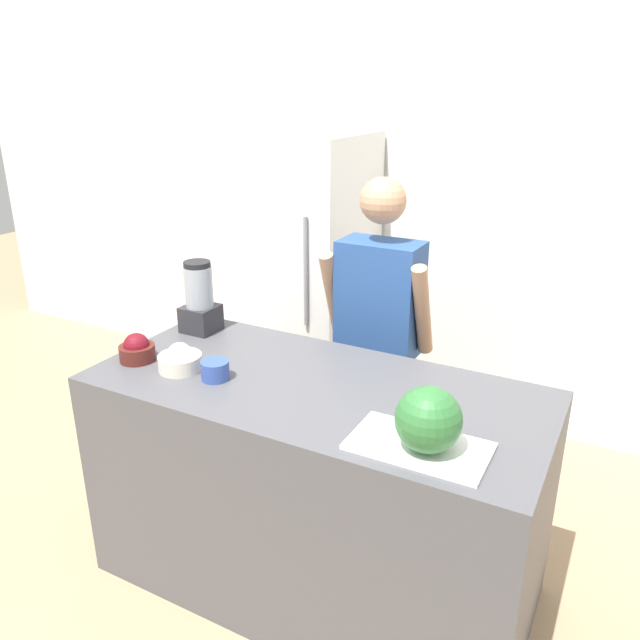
% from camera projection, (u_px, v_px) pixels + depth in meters
% --- Properties ---
extents(wall_back, '(8.00, 0.06, 2.60)m').
position_uv_depth(wall_back, '(456.00, 211.00, 3.67)').
color(wall_back, white).
rests_on(wall_back, ground_plane).
extents(counter_island, '(1.75, 0.81, 0.93)m').
position_uv_depth(counter_island, '(315.00, 487.00, 2.54)').
color(counter_island, '#4C4C51').
rests_on(counter_island, ground_plane).
extents(refrigerator, '(0.69, 0.74, 1.74)m').
position_uv_depth(refrigerator, '(306.00, 280.00, 3.84)').
color(refrigerator, white).
rests_on(refrigerator, ground_plane).
extents(person, '(0.52, 0.26, 1.62)m').
position_uv_depth(person, '(378.00, 341.00, 3.03)').
color(person, '#333338').
rests_on(person, ground_plane).
extents(cutting_board, '(0.44, 0.25, 0.01)m').
position_uv_depth(cutting_board, '(419.00, 446.00, 1.96)').
color(cutting_board, white).
rests_on(cutting_board, counter_island).
extents(watermelon, '(0.21, 0.21, 0.21)m').
position_uv_depth(watermelon, '(428.00, 420.00, 1.89)').
color(watermelon, '#2D6B33').
rests_on(watermelon, cutting_board).
extents(bowl_cherries, '(0.15, 0.15, 0.12)m').
position_uv_depth(bowl_cherries, '(137.00, 350.00, 2.56)').
color(bowl_cherries, '#511E19').
rests_on(bowl_cherries, counter_island).
extents(bowl_cream, '(0.17, 0.17, 0.11)m').
position_uv_depth(bowl_cream, '(180.00, 360.00, 2.48)').
color(bowl_cream, beige).
rests_on(bowl_cream, counter_island).
extents(bowl_small_blue, '(0.11, 0.11, 0.07)m').
position_uv_depth(bowl_small_blue, '(215.00, 370.00, 2.40)').
color(bowl_small_blue, '#334C9E').
rests_on(bowl_small_blue, counter_island).
extents(blender, '(0.15, 0.15, 0.33)m').
position_uv_depth(blender, '(200.00, 300.00, 2.83)').
color(blender, '#28282D').
rests_on(blender, counter_island).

